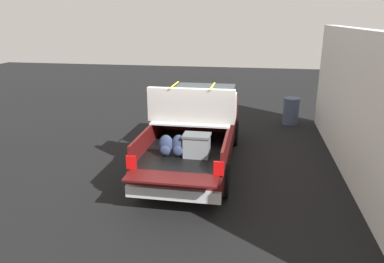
{
  "coord_description": "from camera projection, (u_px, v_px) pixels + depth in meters",
  "views": [
    {
      "loc": [
        -9.08,
        -1.49,
        3.82
      ],
      "look_at": [
        -0.6,
        0.0,
        1.1
      ],
      "focal_mm": 34.11,
      "sensor_mm": 36.0,
      "label": 1
    }
  ],
  "objects": [
    {
      "name": "ground_plane",
      "position": [
        196.0,
        163.0,
        9.92
      ],
      "size": [
        40.0,
        40.0,
        0.0
      ],
      "primitive_type": "plane",
      "color": "black"
    },
    {
      "name": "pickup_truck",
      "position": [
        198.0,
        127.0,
        9.96
      ],
      "size": [
        6.05,
        2.1,
        2.23
      ],
      "color": "#470F0F",
      "rests_on": "ground_plane"
    },
    {
      "name": "building_facade",
      "position": [
        359.0,
        107.0,
        8.62
      ],
      "size": [
        9.82,
        0.36,
        3.55
      ],
      "primitive_type": "cube",
      "color": "white",
      "rests_on": "ground_plane"
    },
    {
      "name": "trash_can",
      "position": [
        291.0,
        111.0,
        13.45
      ],
      "size": [
        0.6,
        0.6,
        0.98
      ],
      "color": "#3F4C66",
      "rests_on": "ground_plane"
    }
  ]
}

